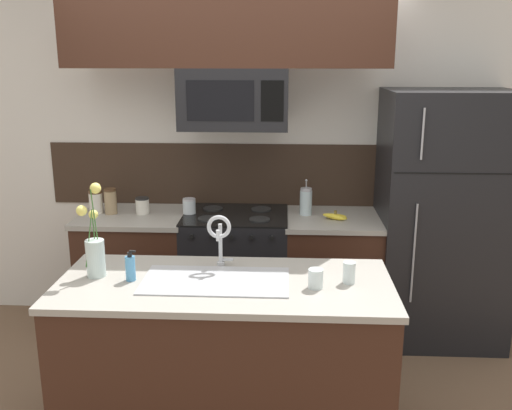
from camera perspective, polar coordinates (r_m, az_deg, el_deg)
name	(u,v)px	position (r m, az deg, el deg)	size (l,w,h in m)	color
ground_plane	(224,396)	(3.73, -3.19, -18.58)	(10.00, 10.00, 0.00)	brown
rear_partition	(278,155)	(4.44, 2.20, 5.06)	(5.20, 0.10, 2.60)	silver
splash_band	(239,175)	(4.43, -1.72, 3.06)	(2.94, 0.01, 0.48)	#332319
back_counter_left	(136,272)	(4.44, -11.87, -6.55)	(0.79, 0.65, 0.91)	#381E14
back_counter_right	(331,276)	(4.31, 7.54, -7.01)	(0.69, 0.65, 0.91)	#381E14
stove_range	(236,273)	(4.31, -2.00, -6.81)	(0.76, 0.64, 0.93)	black
microwave	(234,99)	(4.00, -2.20, 10.58)	(0.74, 0.40, 0.41)	black
upper_cabinet_band	(226,21)	(3.97, -3.02, 17.86)	(2.18, 0.34, 0.60)	#381E14
refrigerator	(442,218)	(4.32, 18.06, -1.23)	(0.89, 0.74, 1.82)	black
storage_jar_tall	(96,202)	(4.38, -15.71, 0.28)	(0.10, 0.10, 0.17)	silver
storage_jar_medium	(111,201)	(4.33, -14.34, 0.37)	(0.09, 0.09, 0.19)	#997F5B
storage_jar_short	(142,206)	(4.29, -11.29, -0.05)	(0.10, 0.10, 0.12)	silver
storage_jar_squat	(189,207)	(4.20, -6.69, -0.18)	(0.10, 0.10, 0.12)	silver
banana_bunch	(335,216)	(4.11, 7.92, -1.14)	(0.19, 0.12, 0.08)	yellow
french_press	(306,201)	(4.19, 5.01, 0.36)	(0.09, 0.09, 0.27)	silver
island_counter	(226,360)	(3.19, -3.06, -15.22)	(1.74, 0.75, 0.91)	#381E14
kitchen_sink	(216,294)	(3.02, -4.03, -8.84)	(0.76, 0.40, 0.16)	#ADAFB5
sink_faucet	(219,234)	(3.11, -3.67, -2.88)	(0.14, 0.14, 0.31)	#B7BABF
dish_soap_bottle	(130,268)	(3.05, -12.45, -6.16)	(0.06, 0.05, 0.16)	#4C93C6
drinking_glass	(316,279)	(2.90, 5.99, -7.34)	(0.08, 0.08, 0.10)	silver
spare_glass	(349,273)	(2.99, 9.30, -6.69)	(0.06, 0.06, 0.11)	silver
flower_vase	(95,251)	(3.13, -15.81, -4.48)	(0.12, 0.14, 0.50)	silver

